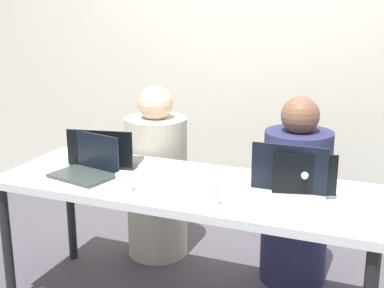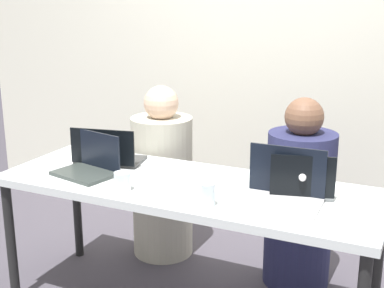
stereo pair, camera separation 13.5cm
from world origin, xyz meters
TOP-DOWN VIEW (x-y plane):
  - back_wall at (0.00, 1.34)m, footprint 4.84×0.10m
  - desk at (0.00, 0.00)m, footprint 1.86×0.66m
  - person_on_left at (-0.43, 0.55)m, footprint 0.38×0.38m
  - person_on_right at (0.43, 0.55)m, footprint 0.40×0.40m
  - laptop_back_left at (-0.52, 0.11)m, footprint 0.39×0.28m
  - laptop_front_right at (0.49, -0.05)m, footprint 0.35×0.28m
  - laptop_front_left at (-0.51, -0.08)m, footprint 0.34×0.27m
  - laptop_back_right at (0.54, 0.08)m, footprint 0.33×0.28m
  - water_glass_right at (0.21, -0.22)m, footprint 0.06×0.06m
  - water_glass_left at (-0.22, -0.21)m, footprint 0.08×0.08m

SIDE VIEW (x-z plane):
  - person_on_right at x=0.43m, z-range -0.06..1.00m
  - person_on_left at x=-0.43m, z-range -0.06..1.01m
  - desk at x=0.00m, z-range 0.29..0.99m
  - water_glass_left at x=-0.22m, z-range 0.70..0.78m
  - water_glass_right at x=0.21m, z-range 0.70..0.80m
  - laptop_front_left at x=-0.51m, z-range 0.65..0.85m
  - laptop_back_left at x=-0.52m, z-range 0.64..0.85m
  - laptop_back_right at x=0.54m, z-range 0.64..0.85m
  - laptop_front_right at x=0.49m, z-range 0.64..0.87m
  - back_wall at x=0.00m, z-range 0.00..2.47m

